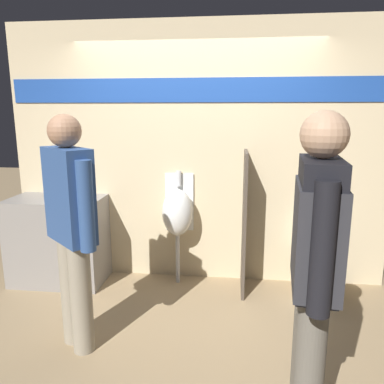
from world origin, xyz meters
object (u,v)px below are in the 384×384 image
at_px(sink_basin, 62,192).
at_px(toilet, 313,264).
at_px(person_in_vest, 315,257).
at_px(cell_phone, 77,201).
at_px(urinal_near_counter, 178,212).
at_px(person_with_lanyard, 71,225).

xyz_separation_m(sink_basin, toilet, (2.59, -0.08, -0.65)).
bearing_deg(toilet, sink_basin, 178.30).
height_order(toilet, person_in_vest, person_in_vest).
xyz_separation_m(cell_phone, urinal_near_counter, (0.98, 0.23, -0.15)).
bearing_deg(urinal_near_counter, cell_phone, -166.92).
relative_size(urinal_near_counter, person_in_vest, 0.66).
bearing_deg(person_with_lanyard, urinal_near_counter, -75.37).
distance_m(sink_basin, person_in_vest, 2.83).
bearing_deg(sink_basin, person_in_vest, -37.85).
bearing_deg(sink_basin, toilet, -1.70).
bearing_deg(toilet, person_with_lanyard, -151.91).
bearing_deg(sink_basin, person_with_lanyard, -61.64).
bearing_deg(person_in_vest, sink_basin, 58.58).
distance_m(urinal_near_counter, person_with_lanyard, 1.36).
height_order(cell_phone, urinal_near_counter, urinal_near_counter).
height_order(cell_phone, person_in_vest, person_in_vest).
distance_m(sink_basin, cell_phone, 0.29).
bearing_deg(person_in_vest, cell_phone, 58.19).
bearing_deg(cell_phone, person_in_vest, -38.23).
relative_size(cell_phone, urinal_near_counter, 0.12).
bearing_deg(person_with_lanyard, toilet, -110.41).
xyz_separation_m(urinal_near_counter, person_with_lanyard, (-0.61, -1.20, 0.21)).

